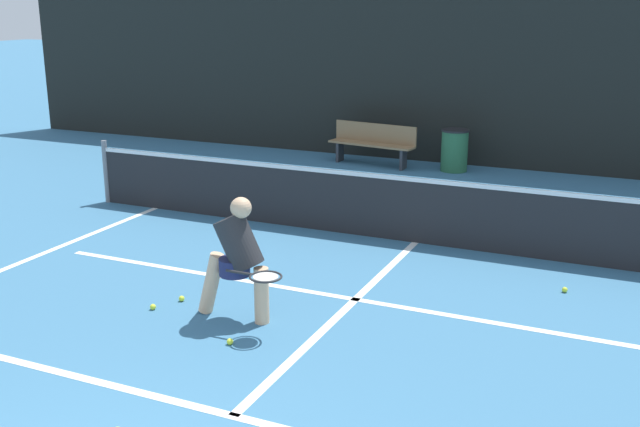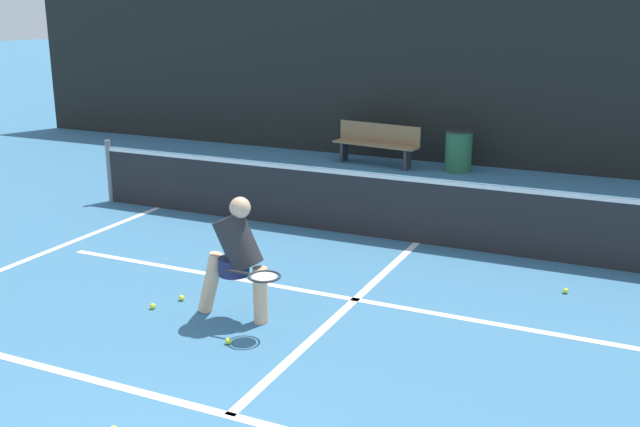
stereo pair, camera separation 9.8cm
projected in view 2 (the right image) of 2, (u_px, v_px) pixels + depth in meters
name	position (u px, v px, depth m)	size (l,w,h in m)	color
court_baseline_near	(229.00, 415.00, 6.23)	(11.00, 0.10, 0.01)	white
court_service_line	(355.00, 299.00, 8.65)	(8.25, 0.10, 0.01)	white
court_center_mark	(348.00, 306.00, 8.46)	(0.10, 5.11, 0.01)	white
court_sideline_left	(46.00, 252.00, 10.29)	(0.10, 6.11, 0.01)	white
net	(418.00, 208.00, 10.56)	(11.09, 0.09, 1.07)	slate
fence_back	(505.00, 80.00, 15.05)	(24.00, 0.06, 3.62)	black
player_practicing	(237.00, 255.00, 7.96)	(1.16, 0.60, 1.38)	#DBAD84
tennis_ball_scattered_5	(228.00, 341.00, 7.53)	(0.07, 0.07, 0.07)	#D1E033
tennis_ball_scattered_6	(566.00, 291.00, 8.83)	(0.07, 0.07, 0.07)	#D1E033
tennis_ball_scattered_8	(153.00, 306.00, 8.39)	(0.07, 0.07, 0.07)	#D1E033
tennis_ball_scattered_9	(182.00, 298.00, 8.62)	(0.07, 0.07, 0.07)	#D1E033
courtside_bench	(377.00, 142.00, 15.69)	(1.93, 0.65, 0.86)	olive
trash_bin	(459.00, 150.00, 15.09)	(0.56, 0.56, 0.85)	#28603D
parked_car	(581.00, 115.00, 18.77)	(1.64, 4.51, 1.38)	navy
building_far	(596.00, 9.00, 29.95)	(36.00, 2.40, 6.04)	beige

